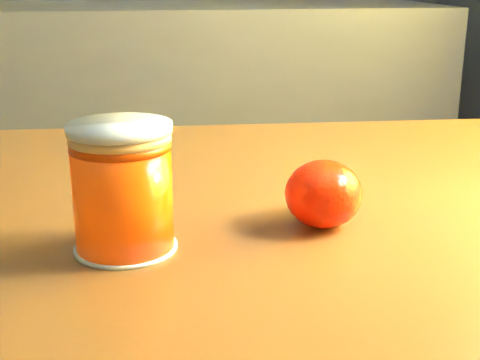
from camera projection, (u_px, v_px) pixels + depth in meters
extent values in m
cube|color=brown|center=(240.00, 223.00, 0.68)|extent=(1.06, 0.77, 0.04)
cylinder|color=#FD4305|center=(123.00, 196.00, 0.55)|extent=(0.08, 0.08, 0.09)
cylinder|color=#E8AD5E|center=(120.00, 137.00, 0.54)|extent=(0.08, 0.08, 0.01)
cylinder|color=silver|center=(119.00, 129.00, 0.54)|extent=(0.09, 0.09, 0.01)
ellipsoid|color=#FF2205|center=(323.00, 194.00, 0.61)|extent=(0.09, 0.09, 0.06)
ellipsoid|color=#FF2205|center=(324.00, 194.00, 0.62)|extent=(0.07, 0.07, 0.05)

